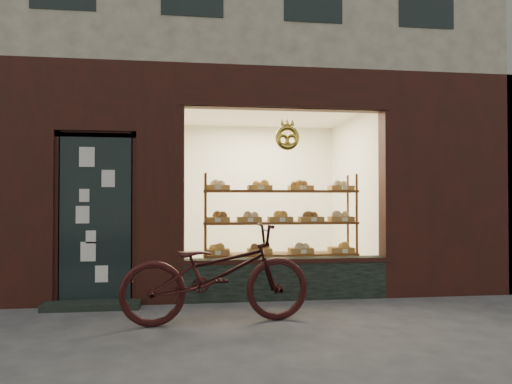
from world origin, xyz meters
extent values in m
plane|color=#3F3F3F|center=(0.00, 0.00, 0.00)|extent=(90.00, 90.00, 0.00)
cube|color=black|center=(0.45, 2.12, 0.28)|extent=(2.70, 0.25, 0.55)
cube|color=black|center=(-2.00, 2.06, 1.10)|extent=(0.90, 0.04, 2.15)
cube|color=black|center=(-2.00, 1.90, 0.04)|extent=(1.15, 0.35, 0.08)
torus|color=yellow|center=(0.45, 2.02, 2.15)|extent=(0.33, 0.07, 0.33)
cube|color=brown|center=(0.45, 2.55, 0.05)|extent=(2.20, 0.45, 0.04)
cube|color=brown|center=(0.45, 2.55, 0.55)|extent=(2.20, 0.45, 0.03)
cube|color=brown|center=(0.45, 2.55, 1.00)|extent=(2.20, 0.45, 0.04)
cube|color=brown|center=(0.45, 2.55, 1.45)|extent=(2.20, 0.45, 0.04)
cylinder|color=brown|center=(-0.62, 2.35, 0.85)|extent=(0.04, 0.04, 1.70)
cylinder|color=brown|center=(1.52, 2.35, 0.85)|extent=(0.04, 0.04, 1.70)
cylinder|color=brown|center=(-0.62, 2.75, 0.85)|extent=(0.04, 0.04, 1.70)
cylinder|color=brown|center=(1.52, 2.75, 0.85)|extent=(0.04, 0.04, 1.70)
cube|color=#AF7E39|center=(-0.45, 2.55, 0.60)|extent=(0.34, 0.24, 0.07)
sphere|color=#B67C29|center=(-0.45, 2.55, 0.69)|extent=(0.11, 0.11, 0.11)
cube|color=white|center=(-0.45, 2.36, 0.60)|extent=(0.07, 0.01, 0.05)
cube|color=#AF7E39|center=(0.15, 2.55, 0.60)|extent=(0.34, 0.24, 0.07)
sphere|color=brown|center=(0.15, 2.55, 0.69)|extent=(0.11, 0.11, 0.11)
cube|color=white|center=(0.15, 2.36, 0.60)|extent=(0.08, 0.01, 0.05)
cube|color=#AF7E39|center=(0.75, 2.55, 0.60)|extent=(0.34, 0.24, 0.07)
sphere|color=#C9B885|center=(0.75, 2.55, 0.69)|extent=(0.11, 0.11, 0.11)
cube|color=white|center=(0.75, 2.36, 0.60)|extent=(0.07, 0.01, 0.05)
cube|color=#AF7E39|center=(1.35, 2.55, 0.60)|extent=(0.34, 0.24, 0.07)
sphere|color=#B67C29|center=(1.35, 2.55, 0.69)|extent=(0.11, 0.11, 0.11)
cube|color=white|center=(1.35, 2.36, 0.60)|extent=(0.08, 0.01, 0.05)
cube|color=#AF7E39|center=(-0.45, 2.55, 1.05)|extent=(0.34, 0.24, 0.07)
sphere|color=brown|center=(-0.45, 2.55, 1.14)|extent=(0.11, 0.11, 0.11)
cube|color=white|center=(-0.45, 2.36, 1.05)|extent=(0.07, 0.01, 0.06)
cube|color=#AF7E39|center=(0.00, 2.55, 1.05)|extent=(0.34, 0.24, 0.07)
sphere|color=#C9B885|center=(0.00, 2.55, 1.14)|extent=(0.11, 0.11, 0.11)
cube|color=white|center=(0.00, 2.36, 1.05)|extent=(0.07, 0.01, 0.06)
cube|color=#AF7E39|center=(0.45, 2.55, 1.05)|extent=(0.34, 0.24, 0.07)
sphere|color=#B67C29|center=(0.45, 2.55, 1.14)|extent=(0.11, 0.11, 0.11)
cube|color=white|center=(0.45, 2.36, 1.05)|extent=(0.07, 0.01, 0.06)
cube|color=#AF7E39|center=(0.90, 2.55, 1.05)|extent=(0.34, 0.24, 0.07)
sphere|color=brown|center=(0.90, 2.55, 1.14)|extent=(0.11, 0.11, 0.11)
cube|color=white|center=(0.90, 2.36, 1.05)|extent=(0.07, 0.01, 0.06)
cube|color=#AF7E39|center=(1.35, 2.55, 1.05)|extent=(0.34, 0.24, 0.07)
sphere|color=#C9B885|center=(1.35, 2.55, 1.14)|extent=(0.11, 0.11, 0.11)
cube|color=white|center=(1.35, 2.36, 1.05)|extent=(0.08, 0.01, 0.06)
cube|color=#AF7E39|center=(-0.45, 2.55, 1.50)|extent=(0.34, 0.24, 0.07)
sphere|color=#C9B885|center=(-0.45, 2.55, 1.59)|extent=(0.11, 0.11, 0.11)
cube|color=white|center=(-0.45, 2.36, 1.50)|extent=(0.07, 0.01, 0.06)
cube|color=#AF7E39|center=(0.15, 2.55, 1.50)|extent=(0.34, 0.24, 0.07)
sphere|color=#B67C29|center=(0.15, 2.55, 1.59)|extent=(0.11, 0.11, 0.11)
cube|color=white|center=(0.15, 2.36, 1.50)|extent=(0.08, 0.01, 0.06)
cube|color=#AF7E39|center=(0.75, 2.55, 1.50)|extent=(0.34, 0.24, 0.07)
sphere|color=brown|center=(0.75, 2.55, 1.59)|extent=(0.11, 0.11, 0.11)
cube|color=white|center=(0.75, 2.36, 1.50)|extent=(0.07, 0.01, 0.06)
cube|color=#AF7E39|center=(1.35, 2.55, 1.50)|extent=(0.34, 0.24, 0.07)
sphere|color=#C9B885|center=(1.35, 2.55, 1.59)|extent=(0.11, 0.11, 0.11)
cube|color=white|center=(1.35, 2.36, 1.50)|extent=(0.08, 0.01, 0.06)
imported|color=black|center=(-0.52, 1.05, 0.53)|extent=(2.09, 0.88, 1.07)
camera|label=1|loc=(-0.72, -3.90, 1.32)|focal=32.00mm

